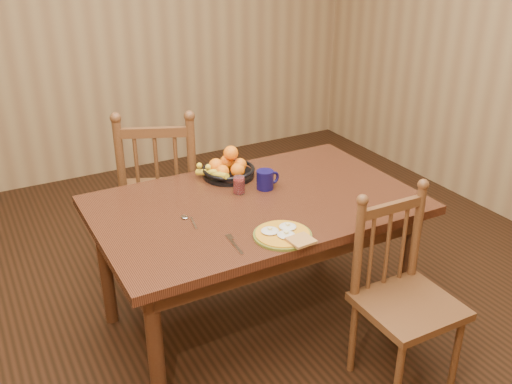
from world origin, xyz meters
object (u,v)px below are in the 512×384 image
chair_near (403,298)px  breakfast_plate (284,234)px  coffee_mug (266,179)px  fruit_bowl (228,169)px  dining_table (256,216)px  chair_far (162,195)px

chair_near → breakfast_plate: chair_near is taller
coffee_mug → fruit_bowl: bearing=114.9°
coffee_mug → dining_table: bearing=-137.2°
dining_table → chair_far: chair_far is taller
chair_far → fruit_bowl: size_ratio=3.29×
dining_table → fruit_bowl: (0.01, 0.34, 0.13)m
dining_table → chair_near: (0.40, -0.68, -0.21)m
fruit_bowl → breakfast_plate: bearing=-96.0°
breakfast_plate → fruit_bowl: size_ratio=0.90×
chair_far → chair_near: size_ratio=1.14×
dining_table → chair_far: size_ratio=1.50×
chair_far → coffee_mug: bearing=142.7°
chair_far → chair_near: bearing=137.8°
chair_far → breakfast_plate: chair_far is taller
dining_table → chair_far: (-0.24, 0.76, -0.15)m
chair_near → fruit_bowl: size_ratio=2.88×
chair_far → coffee_mug: 0.79m
chair_near → coffee_mug: (-0.28, 0.79, 0.35)m
dining_table → coffee_mug: size_ratio=11.95×
chair_far → breakfast_plate: 1.17m
chair_near → fruit_bowl: bearing=111.7°
fruit_bowl → dining_table: bearing=-91.7°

